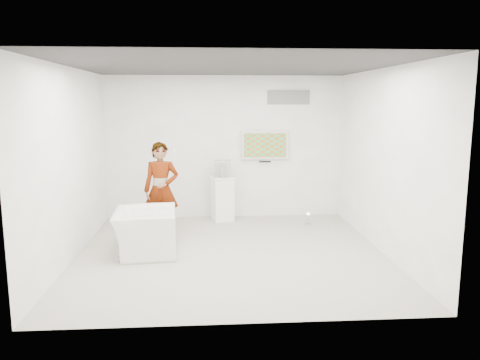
{
  "coord_description": "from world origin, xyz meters",
  "views": [
    {
      "loc": [
        -0.36,
        -7.39,
        2.46
      ],
      "look_at": [
        0.19,
        0.6,
        1.12
      ],
      "focal_mm": 35.0,
      "sensor_mm": 36.0,
      "label": 1
    }
  ],
  "objects_px": {
    "pedestal": "(223,198)",
    "floor_uplight": "(308,219)",
    "armchair": "(145,232)",
    "person": "(161,190)",
    "tv": "(265,145)"
  },
  "relations": [
    {
      "from": "pedestal",
      "to": "floor_uplight",
      "type": "relative_size",
      "value": 3.71
    },
    {
      "from": "armchair",
      "to": "pedestal",
      "type": "xyz_separation_m",
      "value": [
        1.33,
        2.1,
        0.1
      ]
    },
    {
      "from": "person",
      "to": "pedestal",
      "type": "relative_size",
      "value": 1.89
    },
    {
      "from": "pedestal",
      "to": "person",
      "type": "bearing_deg",
      "value": -135.98
    },
    {
      "from": "floor_uplight",
      "to": "pedestal",
      "type": "bearing_deg",
      "value": 162.23
    },
    {
      "from": "armchair",
      "to": "floor_uplight",
      "type": "height_order",
      "value": "armchair"
    },
    {
      "from": "tv",
      "to": "person",
      "type": "xyz_separation_m",
      "value": [
        -2.06,
        -1.38,
        -0.68
      ]
    },
    {
      "from": "person",
      "to": "pedestal",
      "type": "distance_m",
      "value": 1.65
    },
    {
      "from": "armchair",
      "to": "pedestal",
      "type": "bearing_deg",
      "value": -36.52
    },
    {
      "from": "tv",
      "to": "person",
      "type": "bearing_deg",
      "value": -146.18
    },
    {
      "from": "armchair",
      "to": "floor_uplight",
      "type": "xyz_separation_m",
      "value": [
        3.03,
        1.56,
        -0.24
      ]
    },
    {
      "from": "pedestal",
      "to": "tv",
      "type": "bearing_deg",
      "value": 16.51
    },
    {
      "from": "floor_uplight",
      "to": "tv",
      "type": "bearing_deg",
      "value": 134.04
    },
    {
      "from": "armchair",
      "to": "floor_uplight",
      "type": "bearing_deg",
      "value": -67.07
    },
    {
      "from": "tv",
      "to": "armchair",
      "type": "xyz_separation_m",
      "value": [
        -2.24,
        -2.37,
        -1.19
      ]
    }
  ]
}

